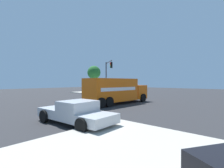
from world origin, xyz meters
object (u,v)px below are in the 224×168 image
at_px(pickup_silver, 76,112).
at_px(delivery_truck, 116,91).
at_px(traffic_light_primary, 108,73).
at_px(shade_tree_near, 94,73).
at_px(pedestrian_near_corner, 109,87).
at_px(pedestrian_crossing, 118,88).

bearing_deg(pickup_silver, delivery_truck, -154.44).
height_order(traffic_light_primary, shade_tree_near, shade_tree_near).
bearing_deg(pickup_silver, pedestrian_near_corner, -140.61).
relative_size(delivery_truck, pedestrian_near_corner, 5.15).
bearing_deg(shade_tree_near, delivery_truck, 54.76).
bearing_deg(pickup_silver, pedestrian_crossing, -145.35).
xyz_separation_m(delivery_truck, pedestrian_crossing, (-14.15, -11.57, -0.34)).
bearing_deg(delivery_truck, shade_tree_near, -125.24).
bearing_deg(delivery_truck, pickup_silver, 25.56).
relative_size(pickup_silver, pedestrian_crossing, 3.01).
height_order(pickup_silver, pedestrian_near_corner, pedestrian_near_corner).
bearing_deg(delivery_truck, pedestrian_crossing, -140.74).
height_order(delivery_truck, pedestrian_near_corner, delivery_truck).
relative_size(traffic_light_primary, pedestrian_near_corner, 3.64).
bearing_deg(pedestrian_crossing, pickup_silver, 34.65).
distance_m(delivery_truck, traffic_light_primary, 10.82).
relative_size(pickup_silver, pedestrian_near_corner, 3.21).
relative_size(pickup_silver, shade_tree_near, 0.84).
bearing_deg(pickup_silver, shade_tree_near, -133.72).
bearing_deg(shade_tree_near, traffic_light_primary, 60.07).
xyz_separation_m(traffic_light_primary, shade_tree_near, (-5.94, -10.31, 0.64)).
distance_m(traffic_light_primary, shade_tree_near, 11.92).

